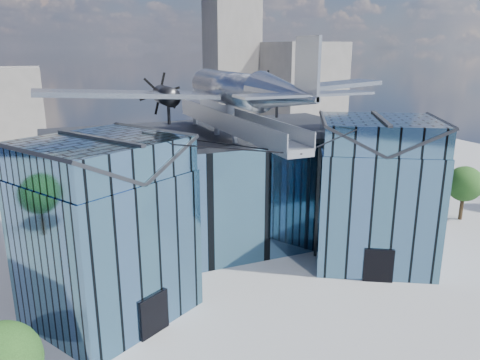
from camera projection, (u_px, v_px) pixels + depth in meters
name	position (u px, v px, depth m)	size (l,w,h in m)	color
ground_plane	(250.00, 276.00, 36.03)	(120.00, 120.00, 0.00)	gray
museum	(222.00, 188.00, 39.67)	(32.88, 24.50, 17.60)	#466F8F
bg_towers	(135.00, 91.00, 78.56)	(77.00, 24.50, 26.00)	slate
tree_plaza_e	(465.00, 184.00, 46.99)	(4.45, 4.45, 5.58)	#312313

